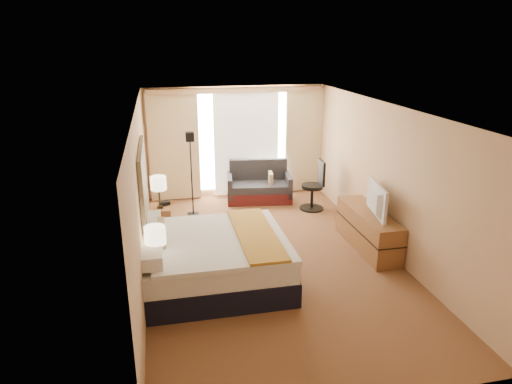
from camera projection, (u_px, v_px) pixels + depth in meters
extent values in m
cube|color=#592319|center=(270.00, 257.00, 8.01)|extent=(4.20, 7.00, 0.02)
cube|color=white|center=(271.00, 108.00, 7.17)|extent=(4.20, 7.00, 0.02)
cube|color=#D5AB82|center=(235.00, 142.00, 10.83)|extent=(4.20, 0.02, 2.60)
cube|color=#D5AB82|center=(358.00, 298.00, 4.35)|extent=(4.20, 0.02, 2.60)
cube|color=#D5AB82|center=(141.00, 195.00, 7.17)|extent=(0.02, 7.00, 2.60)
cube|color=#D5AB82|center=(387.00, 179.00, 8.00)|extent=(0.02, 7.00, 2.60)
cube|color=black|center=(144.00, 192.00, 7.37)|extent=(0.06, 1.85, 1.50)
cube|color=brown|center=(162.00, 285.00, 6.58)|extent=(0.45, 0.52, 0.55)
cube|color=brown|center=(159.00, 220.00, 8.89)|extent=(0.45, 0.52, 0.55)
cube|color=brown|center=(368.00, 230.00, 8.26)|extent=(0.50, 1.80, 0.70)
cube|color=white|center=(246.00, 141.00, 10.84)|extent=(2.30, 0.02, 2.30)
cube|color=beige|center=(174.00, 147.00, 10.44)|extent=(1.15, 0.09, 2.50)
cube|color=beige|center=(303.00, 141.00, 11.05)|extent=(0.90, 0.09, 2.50)
cube|color=white|center=(246.00, 143.00, 10.82)|extent=(1.55, 0.04, 2.50)
cube|color=#D5AB82|center=(236.00, 90.00, 10.29)|extent=(4.00, 0.16, 0.12)
cube|color=black|center=(215.00, 271.00, 7.14)|extent=(2.22, 2.01, 0.37)
cube|color=white|center=(214.00, 251.00, 7.03)|extent=(2.17, 1.96, 0.32)
cube|color=white|center=(219.00, 240.00, 6.99)|extent=(2.03, 2.03, 0.07)
cube|color=#B67F2A|center=(256.00, 234.00, 7.08)|extent=(0.58, 2.03, 0.04)
cube|color=white|center=(152.00, 252.00, 6.29)|extent=(0.30, 0.82, 0.19)
cube|color=white|center=(152.00, 225.00, 7.19)|extent=(0.30, 0.82, 0.19)
cube|color=beige|center=(162.00, 234.00, 6.76)|extent=(0.11, 0.44, 0.38)
cube|color=#4F1616|center=(259.00, 195.00, 10.73)|extent=(1.57, 0.99, 0.26)
cube|color=#323237|center=(259.00, 187.00, 10.61)|extent=(1.45, 0.82, 0.17)
cube|color=#323237|center=(258.00, 171.00, 10.86)|extent=(1.38, 0.34, 0.58)
cube|color=#323237|center=(230.00, 186.00, 10.60)|extent=(0.21, 0.80, 0.48)
cube|color=#323237|center=(288.00, 184.00, 10.69)|extent=(0.21, 0.80, 0.48)
cube|color=beige|center=(271.00, 179.00, 10.57)|extent=(0.13, 0.38, 0.34)
cube|color=black|center=(193.00, 214.00, 9.91)|extent=(0.23, 0.23, 0.03)
cylinder|color=black|center=(192.00, 178.00, 9.64)|extent=(0.03, 0.03, 1.62)
cube|color=black|center=(190.00, 137.00, 9.35)|extent=(0.17, 0.17, 0.19)
cylinder|color=black|center=(311.00, 208.00, 10.24)|extent=(0.54, 0.54, 0.03)
cylinder|color=black|center=(312.00, 197.00, 10.15)|extent=(0.06, 0.06, 0.48)
cylinder|color=black|center=(312.00, 186.00, 10.07)|extent=(0.47, 0.47, 0.08)
cube|color=black|center=(322.00, 173.00, 10.00)|extent=(0.09, 0.43, 0.54)
cube|color=black|center=(158.00, 266.00, 6.50)|extent=(0.11, 0.11, 0.04)
cylinder|color=black|center=(156.00, 253.00, 6.43)|extent=(0.03, 0.03, 0.37)
cylinder|color=#FFE9BF|center=(155.00, 235.00, 6.34)|extent=(0.30, 0.30, 0.25)
cube|color=black|center=(160.00, 207.00, 8.74)|extent=(0.11, 0.11, 0.04)
cylinder|color=black|center=(159.00, 197.00, 8.67)|extent=(0.03, 0.03, 0.37)
cylinder|color=#FFE9BF|center=(158.00, 183.00, 8.59)|extent=(0.30, 0.30, 0.26)
cube|color=#9CBEF1|center=(163.00, 269.00, 6.33)|extent=(0.15, 0.15, 0.11)
cube|color=black|center=(165.00, 203.00, 8.89)|extent=(0.23, 0.20, 0.07)
imported|color=black|center=(372.00, 200.00, 7.92)|extent=(0.29, 0.98, 0.56)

